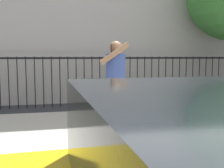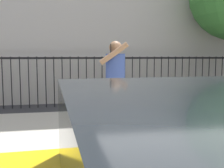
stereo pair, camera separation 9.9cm
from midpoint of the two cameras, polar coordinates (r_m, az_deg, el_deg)
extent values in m
cube|color=#B2ADA3|center=(5.49, 8.91, -10.40)|extent=(28.00, 4.40, 0.15)
cube|color=black|center=(8.83, 0.66, 5.52)|extent=(12.00, 0.04, 0.06)
cylinder|color=black|center=(8.81, -21.83, 0.21)|extent=(0.03, 0.03, 1.60)
cylinder|color=black|center=(8.77, -20.19, 0.25)|extent=(0.03, 0.03, 1.60)
cylinder|color=black|center=(8.74, -18.54, 0.28)|extent=(0.03, 0.03, 1.60)
cylinder|color=black|center=(8.71, -16.87, 0.32)|extent=(0.03, 0.03, 1.60)
cylinder|color=black|center=(8.69, -15.19, 0.35)|extent=(0.03, 0.03, 1.60)
cylinder|color=black|center=(8.67, -13.51, 0.39)|extent=(0.03, 0.03, 1.60)
cylinder|color=black|center=(8.67, -11.82, 0.42)|extent=(0.03, 0.03, 1.60)
cylinder|color=black|center=(8.67, -10.14, 0.46)|extent=(0.03, 0.03, 1.60)
cylinder|color=black|center=(8.68, -8.45, 0.49)|extent=(0.03, 0.03, 1.60)
cylinder|color=black|center=(8.70, -6.77, 0.53)|extent=(0.03, 0.03, 1.60)
cylinder|color=black|center=(8.72, -5.10, 0.56)|extent=(0.03, 0.03, 1.60)
cylinder|color=black|center=(8.75, -3.44, 0.59)|extent=(0.03, 0.03, 1.60)
cylinder|color=black|center=(8.79, -1.79, 0.62)|extent=(0.03, 0.03, 1.60)
cylinder|color=black|center=(8.84, -0.16, 0.65)|extent=(0.03, 0.03, 1.60)
cylinder|color=black|center=(8.89, 1.45, 0.68)|extent=(0.03, 0.03, 1.60)
cylinder|color=black|center=(8.95, 3.05, 0.71)|extent=(0.03, 0.03, 1.60)
cylinder|color=black|center=(9.02, 4.62, 0.74)|extent=(0.03, 0.03, 1.60)
cylinder|color=black|center=(9.09, 6.17, 0.77)|extent=(0.03, 0.03, 1.60)
cylinder|color=black|center=(9.17, 7.69, 0.79)|extent=(0.03, 0.03, 1.60)
cylinder|color=black|center=(9.26, 9.18, 0.82)|extent=(0.03, 0.03, 1.60)
cylinder|color=black|center=(9.35, 10.64, 0.84)|extent=(0.03, 0.03, 1.60)
cylinder|color=black|center=(9.45, 12.08, 0.86)|extent=(0.03, 0.03, 1.60)
cylinder|color=black|center=(9.56, 13.48, 0.88)|extent=(0.03, 0.03, 1.60)
cylinder|color=black|center=(9.67, 14.85, 0.91)|extent=(0.03, 0.03, 1.60)
cylinder|color=black|center=(9.78, 16.20, 0.93)|extent=(0.03, 0.03, 1.60)
cylinder|color=black|center=(9.90, 17.51, 0.94)|extent=(0.03, 0.03, 1.60)
cylinder|color=black|center=(10.03, 18.78, 0.96)|extent=(0.03, 0.03, 1.60)
cylinder|color=black|center=(10.16, 20.03, 0.98)|extent=(0.03, 0.03, 1.60)
cylinder|color=black|center=(10.29, 21.24, 1.00)|extent=(0.03, 0.03, 1.60)
cylinder|color=black|center=(10.43, 22.42, 1.01)|extent=(0.03, 0.03, 1.60)
cylinder|color=#936B4C|center=(4.76, 1.16, -7.04)|extent=(0.15, 0.15, 0.78)
cylinder|color=#936B4C|center=(4.95, 1.42, -6.53)|extent=(0.15, 0.15, 0.78)
cylinder|color=#33478C|center=(4.75, 1.32, 2.09)|extent=(0.43, 0.43, 0.72)
sphere|color=#936B4C|center=(4.74, 1.33, 7.76)|extent=(0.22, 0.22, 0.22)
cylinder|color=#936B4C|center=(4.54, 1.05, 6.47)|extent=(0.50, 0.25, 0.39)
cylinder|color=#936B4C|center=(4.95, 1.57, 1.99)|extent=(0.09, 0.09, 0.55)
cube|color=black|center=(4.60, 0.37, 7.57)|extent=(0.03, 0.07, 0.15)
cube|color=brown|center=(5.01, 1.64, 1.06)|extent=(0.24, 0.32, 0.34)
camera|label=1|loc=(0.05, -89.44, 0.06)|focal=43.23mm
camera|label=2|loc=(0.05, 90.56, -0.06)|focal=43.23mm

